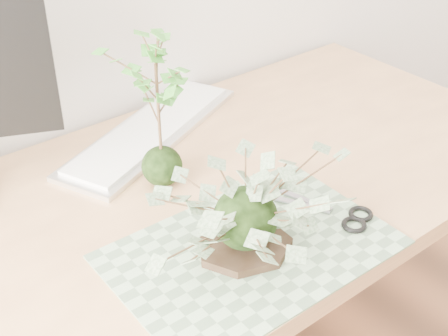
{
  "coord_description": "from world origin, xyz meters",
  "views": [
    {
      "loc": [
        -0.56,
        0.44,
        1.43
      ],
      "look_at": [
        0.0,
        1.14,
        0.84
      ],
      "focal_mm": 50.0,
      "sensor_mm": 36.0,
      "label": 1
    }
  ],
  "objects_px": {
    "ivy_kokedama": "(246,193)",
    "keyboard": "(151,130)",
    "desk": "(178,237)",
    "maple_kokedama": "(156,74)"
  },
  "relations": [
    {
      "from": "desk",
      "to": "ivy_kokedama",
      "type": "xyz_separation_m",
      "value": [
        0.01,
        -0.19,
        0.21
      ]
    },
    {
      "from": "desk",
      "to": "keyboard",
      "type": "xyz_separation_m",
      "value": [
        0.1,
        0.24,
        0.1
      ]
    },
    {
      "from": "ivy_kokedama",
      "to": "keyboard",
      "type": "bearing_deg",
      "value": 77.73
    },
    {
      "from": "maple_kokedama",
      "to": "ivy_kokedama",
      "type": "bearing_deg",
      "value": -91.6
    },
    {
      "from": "desk",
      "to": "maple_kokedama",
      "type": "bearing_deg",
      "value": 78.63
    },
    {
      "from": "ivy_kokedama",
      "to": "maple_kokedama",
      "type": "distance_m",
      "value": 0.28
    },
    {
      "from": "ivy_kokedama",
      "to": "desk",
      "type": "bearing_deg",
      "value": 91.56
    },
    {
      "from": "ivy_kokedama",
      "to": "maple_kokedama",
      "type": "bearing_deg",
      "value": 88.4
    },
    {
      "from": "keyboard",
      "to": "maple_kokedama",
      "type": "bearing_deg",
      "value": -139.64
    },
    {
      "from": "ivy_kokedama",
      "to": "keyboard",
      "type": "xyz_separation_m",
      "value": [
        0.09,
        0.43,
        -0.11
      ]
    }
  ]
}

